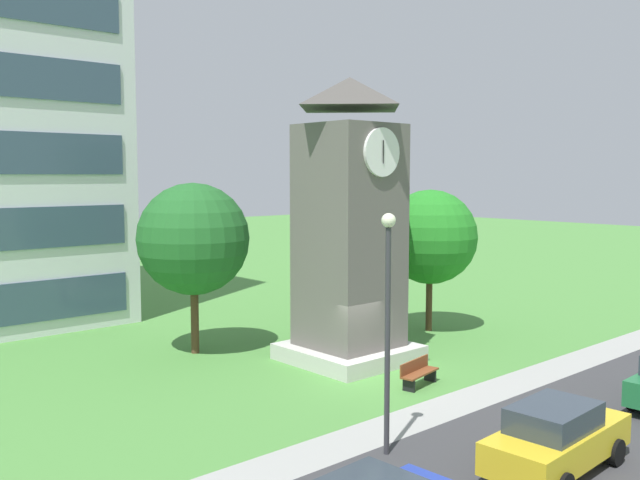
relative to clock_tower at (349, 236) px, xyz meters
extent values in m
plane|color=#4C893D|center=(-1.18, -2.35, -4.78)|extent=(160.00, 160.00, 0.00)
cube|color=#38383A|center=(-1.18, -10.31, -4.78)|extent=(120.00, 7.20, 0.01)
cube|color=#9E9E99|center=(-1.18, -5.91, -4.78)|extent=(120.00, 1.60, 0.01)
cube|color=#605B56|center=(-0.01, 0.01, -0.30)|extent=(3.18, 3.18, 8.95)
cube|color=beige|center=(-0.01, 0.01, -4.48)|extent=(4.29, 4.29, 0.60)
pyramid|color=#4D4945|center=(-0.01, 0.01, 5.32)|extent=(3.50, 3.50, 1.15)
cylinder|color=white|center=(-0.01, -1.64, 3.10)|extent=(1.75, 0.12, 1.75)
cylinder|color=white|center=(1.64, 0.01, 3.10)|extent=(0.12, 1.75, 1.75)
cube|color=black|center=(-0.01, -1.71, 3.26)|extent=(0.07, 0.08, 0.52)
cube|color=black|center=(-0.01, -1.72, 3.10)|extent=(0.06, 0.06, 0.79)
cube|color=brown|center=(-0.54, -3.98, -4.33)|extent=(1.86, 0.81, 0.06)
cube|color=brown|center=(-0.58, -3.76, -4.10)|extent=(1.78, 0.39, 0.40)
cube|color=black|center=(-1.25, -4.12, -4.56)|extent=(0.16, 0.44, 0.45)
cube|color=black|center=(0.17, -3.85, -4.56)|extent=(0.16, 0.44, 0.45)
cylinder|color=#333338|center=(-5.55, -7.12, -1.89)|extent=(0.14, 0.14, 5.78)
sphere|color=#F2EFCC|center=(-5.55, -7.12, 1.18)|extent=(0.36, 0.36, 0.36)
cylinder|color=#513823|center=(-3.85, 4.84, -3.27)|extent=(0.32, 0.32, 3.02)
sphere|color=#205E25|center=(-3.85, 4.84, -0.21)|extent=(4.42, 4.42, 4.42)
cylinder|color=#513823|center=(6.24, 1.23, -3.38)|extent=(0.29, 0.29, 2.81)
sphere|color=#248323|center=(6.24, 1.23, -0.48)|extent=(4.26, 4.26, 4.26)
cube|color=gold|center=(-3.27, -10.55, -4.07)|extent=(4.49, 1.92, 0.76)
cube|color=#2D3842|center=(-3.49, -10.56, -3.39)|extent=(2.28, 1.61, 0.60)
cylinder|color=black|center=(-1.95, -9.64, -4.45)|extent=(0.67, 0.25, 0.66)
cylinder|color=black|center=(-1.87, -11.31, -4.45)|extent=(0.67, 0.25, 0.66)
cylinder|color=black|center=(-4.68, -9.78, -4.45)|extent=(0.67, 0.25, 0.66)
cylinder|color=black|center=(2.42, -9.82, -4.45)|extent=(0.67, 0.25, 0.66)
camera|label=1|loc=(-18.15, -18.75, 2.29)|focal=38.97mm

